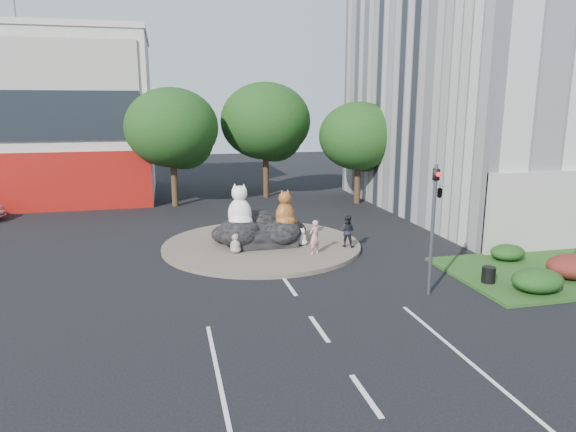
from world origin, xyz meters
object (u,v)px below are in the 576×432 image
pedestrian_pink (314,237)px  litter_bin (488,275)px  cat_tabby (285,209)px  pedestrian_dark (347,231)px  cat_white (240,206)px  kitten_calico (235,243)px  kitten_white (302,236)px

pedestrian_pink → litter_bin: (5.74, -5.24, -0.57)m
cat_tabby → pedestrian_dark: size_ratio=1.18×
cat_white → kitten_calico: size_ratio=2.31×
cat_tabby → litter_bin: cat_tabby is taller
cat_tabby → kitten_calico: bearing=171.0°
kitten_calico → kitten_white: (3.46, 0.59, -0.04)m
cat_white → pedestrian_dark: (5.12, -1.39, -1.22)m
pedestrian_pink → pedestrian_dark: 2.09m
pedestrian_pink → pedestrian_dark: bearing=175.7°
pedestrian_dark → litter_bin: 7.18m
kitten_calico → pedestrian_pink: (3.60, -1.07, 0.33)m
kitten_white → litter_bin: bearing=-78.7°
kitten_calico → kitten_white: bearing=48.3°
kitten_white → pedestrian_dark: 2.26m
kitten_white → pedestrian_pink: bearing=-114.1°
cat_white → kitten_calico: (-0.41, -1.15, -1.54)m
cat_white → kitten_white: 3.48m
cat_white → litter_bin: bearing=-20.0°
pedestrian_dark → litter_bin: pedestrian_dark is taller
pedestrian_pink → litter_bin: pedestrian_pink is taller
kitten_calico → pedestrian_pink: size_ratio=0.60×
kitten_calico → pedestrian_pink: bearing=22.2°
cat_white → litter_bin: (8.94, -7.45, -1.78)m
cat_tabby → pedestrian_dark: (2.90, -1.11, -1.04)m
pedestrian_pink → kitten_white: bearing=-112.3°
pedestrian_pink → litter_bin: size_ratio=2.51×
pedestrian_pink → cat_tabby: bearing=-90.7°
kitten_white → pedestrian_dark: size_ratio=0.55×
cat_white → litter_bin: cat_white is taller
kitten_white → pedestrian_dark: bearing=-51.1°
pedestrian_dark → cat_tabby: bearing=11.4°
cat_white → kitten_calico: bearing=-89.7°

